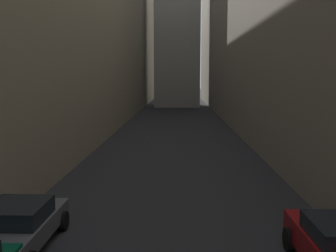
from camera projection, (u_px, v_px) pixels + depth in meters
The scene contains 4 objects.
ground_plane at pixel (175, 131), 35.99m from camera, with size 264.00×264.00×0.00m, color #232326.
building_block_left at pixel (62, 4), 36.76m from camera, with size 10.88×108.00×23.98m, color gray.
building_block_right at pixel (313, 5), 36.12m from camera, with size 14.96×108.00×23.52m, color gray.
parked_car_left_far at pixel (17, 226), 11.20m from camera, with size 2.06×4.28×1.39m.
Camera 1 is at (0.32, 12.36, 5.03)m, focal length 41.05 mm.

